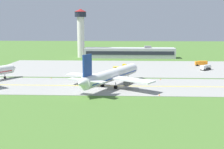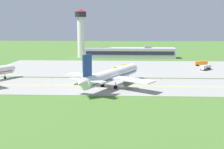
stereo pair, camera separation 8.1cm
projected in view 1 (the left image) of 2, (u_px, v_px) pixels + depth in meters
name	position (u px, v px, depth m)	size (l,w,h in m)	color
ground_plane	(120.00, 86.00, 102.45)	(500.00, 500.00, 0.00)	#47702D
taxiway_strip	(120.00, 86.00, 102.44)	(240.00, 28.00, 0.10)	gray
apron_pad	(142.00, 68.00, 143.31)	(140.00, 52.00, 0.10)	gray
taxiway_centreline	(120.00, 86.00, 102.43)	(220.00, 0.60, 0.01)	yellow
airplane_lead	(111.00, 75.00, 100.19)	(30.67, 37.02, 12.70)	white
service_truck_baggage	(206.00, 67.00, 136.20)	(5.92, 5.42, 2.65)	silver
service_truck_fuel	(122.00, 67.00, 140.06)	(6.67, 3.28, 2.59)	yellow
service_truck_catering	(201.00, 63.00, 149.55)	(6.08, 2.54, 2.60)	orange
terminal_building	(130.00, 53.00, 184.07)	(56.17, 9.44, 7.44)	#B2B2B7
control_tower	(81.00, 29.00, 183.99)	(7.60, 7.60, 30.23)	silver
traffic_cone_near_edge	(161.00, 79.00, 113.12)	(0.44, 0.44, 0.60)	orange
traffic_cone_mid_edge	(159.00, 95.00, 88.94)	(0.44, 0.44, 0.60)	orange
traffic_cone_far_edge	(51.00, 78.00, 115.96)	(0.44, 0.44, 0.60)	orange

